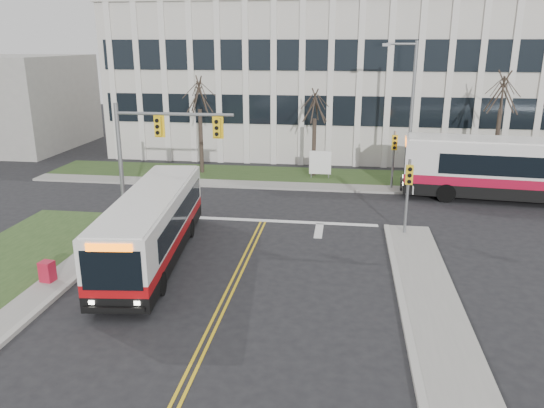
{
  "coord_description": "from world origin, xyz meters",
  "views": [
    {
      "loc": [
        4.12,
        -18.19,
        9.08
      ],
      "look_at": [
        0.93,
        4.79,
        2.0
      ],
      "focal_mm": 35.0,
      "sensor_mm": 36.0,
      "label": 1
    }
  ],
  "objects_px": {
    "directory_sign": "(320,163)",
    "newspaper_box_red": "(47,273)",
    "streetlight": "(409,107)",
    "bus_cross": "(522,171)",
    "bus_main": "(153,227)"
  },
  "relations": [
    {
      "from": "directory_sign",
      "to": "bus_main",
      "type": "xyz_separation_m",
      "value": [
        -6.43,
        -15.08,
        0.29
      ]
    },
    {
      "from": "streetlight",
      "to": "directory_sign",
      "type": "relative_size",
      "value": 4.6
    },
    {
      "from": "directory_sign",
      "to": "newspaper_box_red",
      "type": "distance_m",
      "value": 20.54
    },
    {
      "from": "bus_main",
      "to": "bus_cross",
      "type": "height_order",
      "value": "bus_cross"
    },
    {
      "from": "directory_sign",
      "to": "streetlight",
      "type": "bearing_deg",
      "value": -13.23
    },
    {
      "from": "streetlight",
      "to": "directory_sign",
      "type": "bearing_deg",
      "value": 166.77
    },
    {
      "from": "streetlight",
      "to": "bus_cross",
      "type": "distance_m",
      "value": 7.67
    },
    {
      "from": "directory_sign",
      "to": "bus_cross",
      "type": "relative_size",
      "value": 0.15
    },
    {
      "from": "directory_sign",
      "to": "bus_main",
      "type": "relative_size",
      "value": 0.18
    },
    {
      "from": "directory_sign",
      "to": "bus_cross",
      "type": "height_order",
      "value": "bus_cross"
    },
    {
      "from": "streetlight",
      "to": "bus_main",
      "type": "relative_size",
      "value": 0.84
    },
    {
      "from": "directory_sign",
      "to": "bus_main",
      "type": "distance_m",
      "value": 16.39
    },
    {
      "from": "streetlight",
      "to": "newspaper_box_red",
      "type": "height_order",
      "value": "streetlight"
    },
    {
      "from": "bus_main",
      "to": "newspaper_box_red",
      "type": "bearing_deg",
      "value": -143.11
    },
    {
      "from": "bus_main",
      "to": "newspaper_box_red",
      "type": "relative_size",
      "value": 11.51
    }
  ]
}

